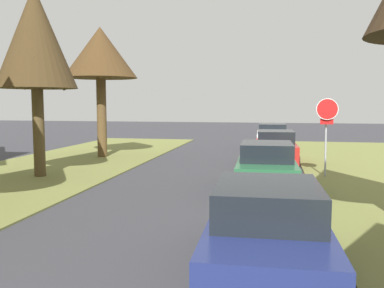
% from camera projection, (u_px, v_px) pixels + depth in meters
% --- Properties ---
extents(stop_sign_far, '(0.81, 0.36, 2.97)m').
position_uv_depth(stop_sign_far, '(327.00, 120.00, 15.42)').
color(stop_sign_far, '#9EA0A5').
rests_on(stop_sign_far, grass_verge_right).
extents(street_tree_left_mid_b, '(2.99, 2.99, 7.11)m').
position_uv_depth(street_tree_left_mid_b, '(35.00, 39.00, 15.25)').
color(street_tree_left_mid_b, brown).
rests_on(street_tree_left_mid_b, grass_verge_left).
extents(street_tree_left_far, '(3.76, 3.76, 6.66)m').
position_uv_depth(street_tree_left_far, '(100.00, 54.00, 20.98)').
color(street_tree_left_far, brown).
rests_on(street_tree_left_far, grass_verge_left).
extents(parked_sedan_navy, '(2.04, 4.45, 1.57)m').
position_uv_depth(parked_sedan_navy, '(267.00, 233.00, 6.69)').
color(parked_sedan_navy, navy).
rests_on(parked_sedan_navy, ground).
extents(parked_sedan_green, '(2.04, 4.45, 1.57)m').
position_uv_depth(parked_sedan_green, '(266.00, 168.00, 13.37)').
color(parked_sedan_green, '#28663D').
rests_on(parked_sedan_green, ground).
extents(parked_sedan_red, '(2.04, 4.45, 1.57)m').
position_uv_depth(parked_sedan_red, '(275.00, 149.00, 19.09)').
color(parked_sedan_red, red).
rests_on(parked_sedan_red, ground).
extents(parked_sedan_white, '(2.04, 4.45, 1.57)m').
position_uv_depth(parked_sedan_white, '(272.00, 137.00, 25.50)').
color(parked_sedan_white, white).
rests_on(parked_sedan_white, ground).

